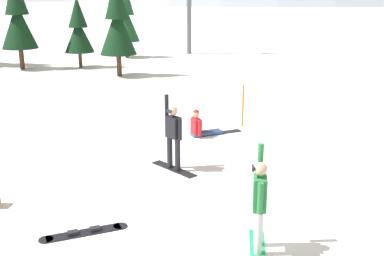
% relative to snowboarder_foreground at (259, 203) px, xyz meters
% --- Properties ---
extents(ground_plane, '(800.00, 800.00, 0.00)m').
position_rel_snowboarder_foreground_xyz_m(ground_plane, '(-0.78, 1.19, -0.96)').
color(ground_plane, white).
extents(snowboarder_foreground, '(0.82, 1.47, 2.02)m').
position_rel_snowboarder_foreground_xyz_m(snowboarder_foreground, '(0.00, 0.00, 0.00)').
color(snowboarder_foreground, '#19B259').
rests_on(snowboarder_foreground, ground_plane).
extents(snowboarder_midground, '(0.95, 1.52, 2.03)m').
position_rel_snowboarder_foreground_xyz_m(snowboarder_midground, '(-0.45, 4.44, 0.00)').
color(snowboarder_midground, black).
rests_on(snowboarder_midground, ground_plane).
extents(snowboarder_background, '(1.81, 0.64, 0.92)m').
position_rel_snowboarder_foreground_xyz_m(snowboarder_background, '(1.20, 7.12, -0.65)').
color(snowboarder_background, '#335184').
rests_on(snowboarder_background, ground_plane).
extents(loose_snowboard_near_left, '(1.79, 0.44, 0.09)m').
position_rel_snowboarder_foreground_xyz_m(loose_snowboard_near_left, '(-3.07, 1.59, -0.94)').
color(loose_snowboard_near_left, black).
rests_on(loose_snowboard_near_left, ground_plane).
extents(trail_marker_pole, '(0.06, 0.06, 1.48)m').
position_rel_snowboarder_foreground_xyz_m(trail_marker_pole, '(2.97, 7.81, -0.22)').
color(trail_marker_pole, orange).
rests_on(trail_marker_pole, ground_plane).
extents(pine_tree_short, '(2.01, 2.01, 5.47)m').
position_rel_snowboarder_foreground_xyz_m(pine_tree_short, '(0.27, 19.02, 2.02)').
color(pine_tree_short, '#472D19').
rests_on(pine_tree_short, ground_plane).
extents(pine_tree_young, '(1.79, 1.79, 4.28)m').
position_rel_snowboarder_foreground_xyz_m(pine_tree_young, '(-1.58, 22.63, 1.37)').
color(pine_tree_young, '#472D19').
rests_on(pine_tree_young, ground_plane).
extents(pine_tree_tall, '(2.10, 2.10, 5.66)m').
position_rel_snowboarder_foreground_xyz_m(pine_tree_tall, '(-4.99, 23.05, 2.12)').
color(pine_tree_tall, '#472D19').
rests_on(pine_tree_tall, ground_plane).
extents(pine_tree_broad, '(1.88, 1.88, 5.14)m').
position_rel_snowboarder_foreground_xyz_m(pine_tree_broad, '(1.88, 26.19, 1.84)').
color(pine_tree_broad, '#472D19').
rests_on(pine_tree_broad, ground_plane).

